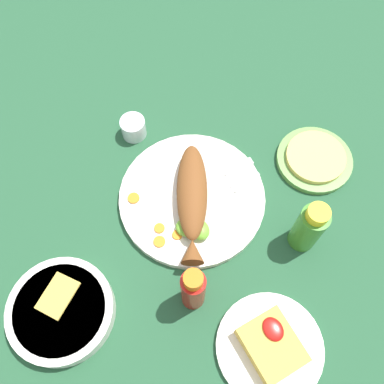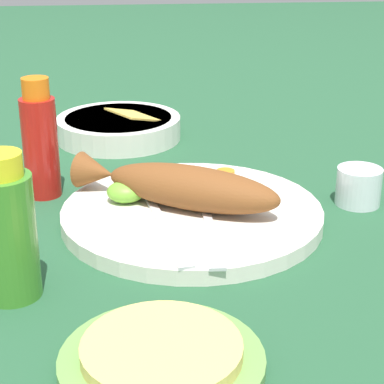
{
  "view_description": "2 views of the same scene",
  "coord_description": "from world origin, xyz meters",
  "px_view_note": "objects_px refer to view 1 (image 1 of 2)",
  "views": [
    {
      "loc": [
        -0.33,
        0.19,
        0.84
      ],
      "look_at": [
        0.0,
        0.0,
        0.04
      ],
      "focal_mm": 40.0,
      "sensor_mm": 36.0,
      "label": 1
    },
    {
      "loc": [
        -0.07,
        -0.75,
        0.35
      ],
      "look_at": [
        0.0,
        0.0,
        0.04
      ],
      "focal_mm": 65.0,
      "sensor_mm": 36.0,
      "label": 2
    }
  ],
  "objects_px": {
    "side_plate_fries": "(269,347)",
    "tortilla_plate": "(314,160)",
    "fork_far": "(230,192)",
    "fork_near": "(220,175)",
    "guacamole_bowl": "(61,310)",
    "fried_fish": "(192,198)",
    "salt_cup": "(134,128)",
    "hot_sauce_bottle_red": "(193,289)",
    "hot_sauce_bottle_green": "(309,227)",
    "main_plate": "(192,198)"
  },
  "relations": [
    {
      "from": "salt_cup",
      "to": "fork_near",
      "type": "bearing_deg",
      "value": -150.99
    },
    {
      "from": "hot_sauce_bottle_green",
      "to": "salt_cup",
      "type": "relative_size",
      "value": 2.57
    },
    {
      "from": "hot_sauce_bottle_red",
      "to": "side_plate_fries",
      "type": "bearing_deg",
      "value": -152.48
    },
    {
      "from": "fried_fish",
      "to": "side_plate_fries",
      "type": "distance_m",
      "value": 0.32
    },
    {
      "from": "fork_far",
      "to": "hot_sauce_bottle_red",
      "type": "relative_size",
      "value": 1.19
    },
    {
      "from": "fork_far",
      "to": "side_plate_fries",
      "type": "relative_size",
      "value": 0.94
    },
    {
      "from": "fork_far",
      "to": "tortilla_plate",
      "type": "distance_m",
      "value": 0.21
    },
    {
      "from": "main_plate",
      "to": "fork_near",
      "type": "height_order",
      "value": "fork_near"
    },
    {
      "from": "fork_near",
      "to": "salt_cup",
      "type": "relative_size",
      "value": 3.28
    },
    {
      "from": "hot_sauce_bottle_red",
      "to": "tortilla_plate",
      "type": "distance_m",
      "value": 0.41
    },
    {
      "from": "fried_fish",
      "to": "side_plate_fries",
      "type": "relative_size",
      "value": 1.29
    },
    {
      "from": "fork_near",
      "to": "fork_far",
      "type": "xyz_separation_m",
      "value": [
        -0.05,
        0.0,
        0.0
      ]
    },
    {
      "from": "fork_near",
      "to": "guacamole_bowl",
      "type": "bearing_deg",
      "value": -164.28
    },
    {
      "from": "main_plate",
      "to": "fork_near",
      "type": "xyz_separation_m",
      "value": [
        0.01,
        -0.08,
        0.01
      ]
    },
    {
      "from": "hot_sauce_bottle_red",
      "to": "hot_sauce_bottle_green",
      "type": "xyz_separation_m",
      "value": [
        -0.0,
        -0.25,
        -0.0
      ]
    },
    {
      "from": "main_plate",
      "to": "tortilla_plate",
      "type": "bearing_deg",
      "value": -100.33
    },
    {
      "from": "fried_fish",
      "to": "tortilla_plate",
      "type": "relative_size",
      "value": 1.52
    },
    {
      "from": "fried_fish",
      "to": "salt_cup",
      "type": "xyz_separation_m",
      "value": [
        0.23,
        0.03,
        -0.02
      ]
    },
    {
      "from": "hot_sauce_bottle_red",
      "to": "side_plate_fries",
      "type": "distance_m",
      "value": 0.18
    },
    {
      "from": "guacamole_bowl",
      "to": "fried_fish",
      "type": "bearing_deg",
      "value": -77.31
    },
    {
      "from": "main_plate",
      "to": "tortilla_plate",
      "type": "height_order",
      "value": "main_plate"
    },
    {
      "from": "guacamole_bowl",
      "to": "tortilla_plate",
      "type": "distance_m",
      "value": 0.62
    },
    {
      "from": "fried_fish",
      "to": "hot_sauce_bottle_green",
      "type": "bearing_deg",
      "value": -108.5
    },
    {
      "from": "side_plate_fries",
      "to": "fork_far",
      "type": "bearing_deg",
      "value": -18.01
    },
    {
      "from": "fork_far",
      "to": "hot_sauce_bottle_red",
      "type": "bearing_deg",
      "value": -148.69
    },
    {
      "from": "main_plate",
      "to": "fork_near",
      "type": "distance_m",
      "value": 0.08
    },
    {
      "from": "fried_fish",
      "to": "guacamole_bowl",
      "type": "relative_size",
      "value": 1.28
    },
    {
      "from": "fried_fish",
      "to": "fork_far",
      "type": "xyz_separation_m",
      "value": [
        -0.02,
        -0.08,
        -0.02
      ]
    },
    {
      "from": "hot_sauce_bottle_green",
      "to": "tortilla_plate",
      "type": "bearing_deg",
      "value": -44.24
    },
    {
      "from": "main_plate",
      "to": "fork_far",
      "type": "bearing_deg",
      "value": -113.88
    },
    {
      "from": "fork_far",
      "to": "hot_sauce_bottle_green",
      "type": "height_order",
      "value": "hot_sauce_bottle_green"
    },
    {
      "from": "salt_cup",
      "to": "side_plate_fries",
      "type": "xyz_separation_m",
      "value": [
        -0.55,
        -0.01,
        -0.01
      ]
    },
    {
      "from": "fork_far",
      "to": "tortilla_plate",
      "type": "bearing_deg",
      "value": -14.82
    },
    {
      "from": "fork_far",
      "to": "salt_cup",
      "type": "bearing_deg",
      "value": 103.84
    },
    {
      "from": "side_plate_fries",
      "to": "salt_cup",
      "type": "bearing_deg",
      "value": 0.95
    },
    {
      "from": "guacamole_bowl",
      "to": "tortilla_plate",
      "type": "relative_size",
      "value": 1.18
    },
    {
      "from": "tortilla_plate",
      "to": "side_plate_fries",
      "type": "bearing_deg",
      "value": 132.25
    },
    {
      "from": "salt_cup",
      "to": "tortilla_plate",
      "type": "xyz_separation_m",
      "value": [
        -0.27,
        -0.32,
        -0.01
      ]
    },
    {
      "from": "hot_sauce_bottle_red",
      "to": "hot_sauce_bottle_green",
      "type": "distance_m",
      "value": 0.25
    },
    {
      "from": "main_plate",
      "to": "fork_far",
      "type": "relative_size",
      "value": 1.68
    },
    {
      "from": "side_plate_fries",
      "to": "main_plate",
      "type": "bearing_deg",
      "value": -4.13
    },
    {
      "from": "fried_fish",
      "to": "guacamole_bowl",
      "type": "height_order",
      "value": "fried_fish"
    },
    {
      "from": "fork_far",
      "to": "side_plate_fries",
      "type": "distance_m",
      "value": 0.32
    },
    {
      "from": "salt_cup",
      "to": "guacamole_bowl",
      "type": "distance_m",
      "value": 0.42
    },
    {
      "from": "fork_far",
      "to": "hot_sauce_bottle_red",
      "type": "height_order",
      "value": "hot_sauce_bottle_red"
    },
    {
      "from": "fork_near",
      "to": "side_plate_fries",
      "type": "xyz_separation_m",
      "value": [
        -0.35,
        0.1,
        -0.01
      ]
    },
    {
      "from": "fork_near",
      "to": "salt_cup",
      "type": "height_order",
      "value": "salt_cup"
    },
    {
      "from": "fork_far",
      "to": "side_plate_fries",
      "type": "height_order",
      "value": "fork_far"
    },
    {
      "from": "side_plate_fries",
      "to": "tortilla_plate",
      "type": "xyz_separation_m",
      "value": [
        0.28,
        -0.31,
        0.0
      ]
    },
    {
      "from": "main_plate",
      "to": "fork_far",
      "type": "xyz_separation_m",
      "value": [
        -0.03,
        -0.07,
        0.01
      ]
    }
  ]
}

